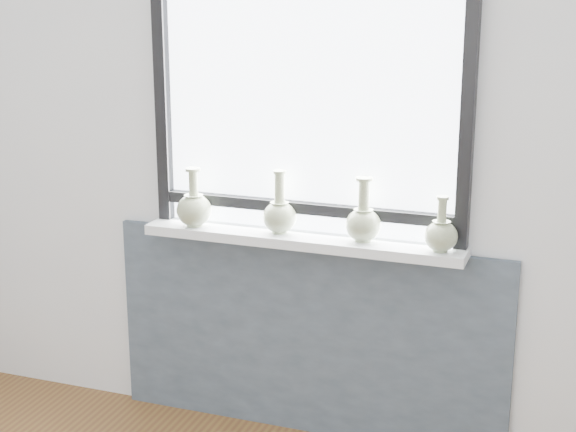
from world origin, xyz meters
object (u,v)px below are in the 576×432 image
(vase_b, at_px, (280,214))
(vase_c, at_px, (363,221))
(vase_d, at_px, (441,234))
(windowsill, at_px, (302,240))
(vase_a, at_px, (194,208))

(vase_b, height_order, vase_c, vase_b)
(vase_b, distance_m, vase_d, 0.66)
(windowsill, relative_size, vase_c, 5.18)
(windowsill, height_order, vase_a, vase_a)
(vase_a, bearing_deg, windowsill, 3.30)
(windowsill, xyz_separation_m, vase_c, (0.25, 0.00, 0.10))
(vase_d, bearing_deg, windowsill, 177.77)
(windowsill, distance_m, vase_a, 0.47)
(vase_a, height_order, vase_c, vase_c)
(vase_d, bearing_deg, vase_a, -179.74)
(windowsill, xyz_separation_m, vase_b, (-0.10, 0.00, 0.10))
(vase_a, relative_size, vase_d, 1.15)
(vase_c, distance_m, vase_d, 0.31)
(windowsill, bearing_deg, vase_a, -176.70)
(windowsill, height_order, vase_d, vase_d)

